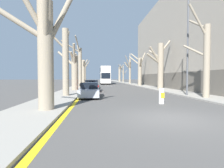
{
  "coord_description": "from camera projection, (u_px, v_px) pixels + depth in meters",
  "views": [
    {
      "loc": [
        -3.18,
        -7.31,
        1.8
      ],
      "look_at": [
        0.59,
        35.04,
        0.2
      ],
      "focal_mm": 28.0,
      "sensor_mm": 36.0,
      "label": 1
    }
  ],
  "objects": [
    {
      "name": "street_tree_left_5",
      "position": [
        85.0,
        72.0,
        43.89
      ],
      "size": [
        1.5,
        2.06,
        6.06
      ],
      "color": "gray",
      "rests_on": "ground"
    },
    {
      "name": "parked_car_0",
      "position": [
        90.0,
        90.0,
        15.9
      ],
      "size": [
        1.71,
        4.55,
        1.35
      ],
      "color": "#9EA3AD",
      "rests_on": "ground"
    },
    {
      "name": "double_decker_bus",
      "position": [
        105.0,
        74.0,
        47.57
      ],
      "size": [
        2.52,
        10.57,
        4.65
      ],
      "color": "silver",
      "rests_on": "ground"
    },
    {
      "name": "street_tree_left_3",
      "position": [
        79.0,
        64.0,
        29.96
      ],
      "size": [
        3.41,
        3.79,
        8.55
      ],
      "color": "gray",
      "rests_on": "ground"
    },
    {
      "name": "parked_car_2",
      "position": [
        93.0,
        85.0,
        28.88
      ],
      "size": [
        1.79,
        4.11,
        1.25
      ],
      "color": "#9EA3AD",
      "rests_on": "ground"
    },
    {
      "name": "traffic_bollard",
      "position": [
        162.0,
        96.0,
        11.96
      ],
      "size": [
        0.36,
        0.37,
        1.05
      ],
      "color": "white",
      "rests_on": "ground"
    },
    {
      "name": "street_tree_right_3",
      "position": [
        130.0,
        70.0,
        47.85
      ],
      "size": [
        2.18,
        4.48,
        8.77
      ],
      "color": "gray",
      "rests_on": "ground"
    },
    {
      "name": "lamp_post",
      "position": [
        187.0,
        41.0,
        16.28
      ],
      "size": [
        1.4,
        0.2,
        9.44
      ],
      "color": "#4C4F54",
      "rests_on": "ground"
    },
    {
      "name": "sidewalk_left",
      "position": [
        87.0,
        83.0,
        56.83
      ],
      "size": [
        3.08,
        120.0,
        0.12
      ],
      "primitive_type": "cube",
      "color": "gray",
      "rests_on": "ground"
    },
    {
      "name": "street_tree_right_2",
      "position": [
        139.0,
        70.0,
        36.99
      ],
      "size": [
        3.47,
        4.25,
        7.15
      ],
      "color": "gray",
      "rests_on": "ground"
    },
    {
      "name": "parked_car_1",
      "position": [
        92.0,
        86.0,
        22.8
      ],
      "size": [
        1.81,
        4.43,
        1.45
      ],
      "color": "maroon",
      "rests_on": "ground"
    },
    {
      "name": "sidewalk_right",
      "position": [
        125.0,
        83.0,
        57.96
      ],
      "size": [
        3.08,
        120.0,
        0.12
      ],
      "primitive_type": "cube",
      "color": "gray",
      "rests_on": "ground"
    },
    {
      "name": "street_tree_right_4",
      "position": [
        123.0,
        75.0,
        58.77
      ],
      "size": [
        3.79,
        4.03,
        6.09
      ],
      "color": "gray",
      "rests_on": "ground"
    },
    {
      "name": "street_tree_left_2",
      "position": [
        74.0,
        71.0,
        23.27
      ],
      "size": [
        2.91,
        2.98,
        6.09
      ],
      "color": "gray",
      "rests_on": "ground"
    },
    {
      "name": "street_tree_right_1",
      "position": [
        160.0,
        65.0,
        25.02
      ],
      "size": [
        4.08,
        2.46,
        7.29
      ],
      "color": "gray",
      "rests_on": "ground"
    },
    {
      "name": "kerb_line_stripe",
      "position": [
        92.0,
        83.0,
        56.98
      ],
      "size": [
        0.24,
        120.0,
        0.01
      ],
      "primitive_type": "cube",
      "color": "yellow",
      "rests_on": "ground"
    },
    {
      "name": "parked_car_3",
      "position": [
        93.0,
        83.0,
        35.15
      ],
      "size": [
        1.78,
        4.2,
        1.28
      ],
      "color": "silver",
      "rests_on": "ground"
    },
    {
      "name": "ground_plane",
      "position": [
        170.0,
        119.0,
        7.63
      ],
      "size": [
        300.0,
        300.0,
        0.0
      ],
      "primitive_type": "plane",
      "color": "#4C4947"
    },
    {
      "name": "street_tree_left_4",
      "position": [
        83.0,
        72.0,
        37.03
      ],
      "size": [
        2.06,
        3.1,
        6.74
      ],
      "color": "gray",
      "rests_on": "ground"
    },
    {
      "name": "street_tree_left_0",
      "position": [
        43.0,
        48.0,
        8.98
      ],
      "size": [
        4.5,
        2.0,
        7.17
      ],
      "color": "gray",
      "rests_on": "ground"
    },
    {
      "name": "building_facade_right",
      "position": [
        192.0,
        42.0,
        29.44
      ],
      "size": [
        10.08,
        36.08,
        15.61
      ],
      "color": "#9E9384",
      "rests_on": "ground"
    },
    {
      "name": "street_tree_left_1",
      "position": [
        65.0,
        60.0,
        16.22
      ],
      "size": [
        2.6,
        2.79,
        6.76
      ],
      "color": "gray",
      "rests_on": "ground"
    },
    {
      "name": "street_tree_right_0",
      "position": [
        205.0,
        58.0,
        14.59
      ],
      "size": [
        2.05,
        2.64,
        7.77
      ],
      "color": "gray",
      "rests_on": "ground"
    },
    {
      "name": "street_tree_right_5",
      "position": [
        120.0,
        73.0,
        70.32
      ],
      "size": [
        1.94,
        3.93,
        7.21
      ],
      "color": "gray",
      "rests_on": "ground"
    }
  ]
}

